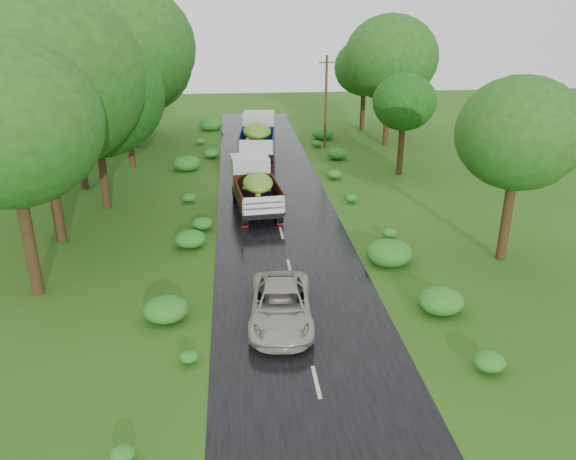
{
  "coord_description": "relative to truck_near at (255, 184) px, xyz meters",
  "views": [
    {
      "loc": [
        -2.24,
        -13.9,
        10.67
      ],
      "look_at": [
        -0.05,
        8.21,
        1.7
      ],
      "focal_mm": 35.0,
      "sensor_mm": 36.0,
      "label": 1
    }
  ],
  "objects": [
    {
      "name": "shrubs",
      "position": [
        1.16,
        -1.71,
        -1.1
      ],
      "size": [
        11.9,
        44.0,
        0.7
      ],
      "color": "#18661D",
      "rests_on": "ground"
    },
    {
      "name": "trees_left",
      "position": [
        -9.15,
        6.67,
        5.42
      ],
      "size": [
        6.09,
        33.12,
        9.75
      ],
      "color": "black",
      "rests_on": "ground"
    },
    {
      "name": "road_lines",
      "position": [
        1.16,
        -9.71,
        -1.43
      ],
      "size": [
        0.12,
        69.6,
        0.0
      ],
      "color": "#BFB78C",
      "rests_on": "road"
    },
    {
      "name": "truck_far",
      "position": [
        0.77,
        11.92,
        0.19
      ],
      "size": [
        3.04,
        7.08,
        2.9
      ],
      "rotation": [
        0.0,
        0.0,
        -0.09
      ],
      "color": "black",
      "rests_on": "ground"
    },
    {
      "name": "utility_pole",
      "position": [
        6.24,
        14.24,
        2.19
      ],
      "size": [
        1.22,
        0.38,
        7.07
      ],
      "rotation": [
        0.0,
        0.0,
        0.24
      ],
      "color": "#382616",
      "rests_on": "ground"
    },
    {
      "name": "trees_right",
      "position": [
        10.77,
        9.37,
        4.38
      ],
      "size": [
        4.59,
        31.25,
        8.53
      ],
      "color": "black",
      "rests_on": "ground"
    },
    {
      "name": "road",
      "position": [
        1.16,
        -10.71,
        -1.44
      ],
      "size": [
        6.5,
        80.0,
        0.02
      ],
      "primitive_type": "cube",
      "color": "black",
      "rests_on": "ground"
    },
    {
      "name": "ground",
      "position": [
        1.16,
        -15.71,
        -1.45
      ],
      "size": [
        120.0,
        120.0,
        0.0
      ],
      "primitive_type": "plane",
      "color": "#204E10",
      "rests_on": "ground"
    },
    {
      "name": "truck_near",
      "position": [
        0.0,
        0.0,
        0.0
      ],
      "size": [
        2.73,
        6.29,
        2.57
      ],
      "rotation": [
        0.0,
        0.0,
        0.1
      ],
      "color": "black",
      "rests_on": "ground"
    },
    {
      "name": "car",
      "position": [
        0.39,
        -12.14,
        -0.77
      ],
      "size": [
        2.58,
        4.95,
        1.33
      ],
      "primitive_type": "imported",
      "rotation": [
        0.0,
        0.0,
        -0.08
      ],
      "color": "#A6A193",
      "rests_on": "road"
    }
  ]
}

